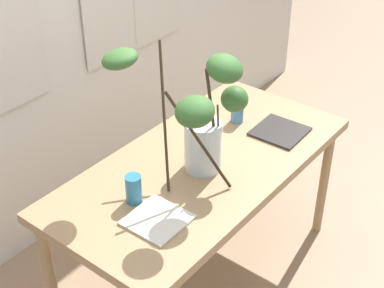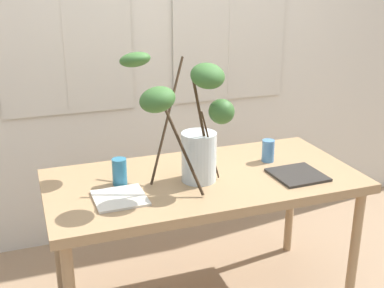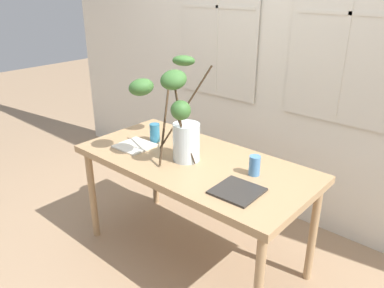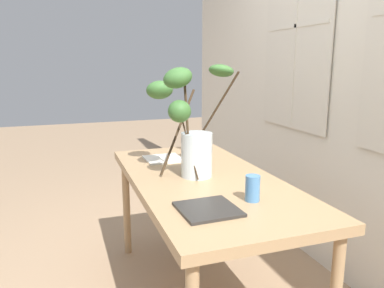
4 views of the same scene
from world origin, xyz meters
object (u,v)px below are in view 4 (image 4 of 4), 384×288
object	(u,v)px
vase_with_branches	(190,124)
plate_square_left	(163,159)
drinking_glass_blue_left	(189,149)
drinking_glass_blue_right	(253,188)
plate_square_right	(208,209)
dining_table	(204,189)

from	to	relation	value
vase_with_branches	plate_square_left	xyz separation A→B (m)	(-0.35, -0.06, -0.28)
drinking_glass_blue_left	drinking_glass_blue_right	xyz separation A→B (m)	(0.81, 0.03, -0.01)
drinking_glass_blue_left	plate_square_right	world-z (taller)	drinking_glass_blue_left
drinking_glass_blue_right	plate_square_right	size ratio (longest dim) A/B	0.49
vase_with_branches	plate_square_left	distance (m)	0.45
dining_table	drinking_glass_blue_left	xyz separation A→B (m)	(-0.41, 0.05, 0.13)
plate_square_left	plate_square_right	size ratio (longest dim) A/B	0.95
plate_square_right	vase_with_branches	bearing A→B (deg)	169.27
dining_table	drinking_glass_blue_left	size ratio (longest dim) A/B	11.89
drinking_glass_blue_left	plate_square_left	distance (m)	0.17
dining_table	drinking_glass_blue_left	bearing A→B (deg)	172.98
vase_with_branches	drinking_glass_blue_left	world-z (taller)	vase_with_branches
dining_table	plate_square_left	xyz separation A→B (m)	(-0.44, -0.11, 0.07)
plate_square_left	plate_square_right	distance (m)	0.89
drinking_glass_blue_left	drinking_glass_blue_right	world-z (taller)	drinking_glass_blue_left
dining_table	plate_square_left	distance (m)	0.46
plate_square_left	plate_square_right	bearing A→B (deg)	-2.81
drinking_glass_blue_left	plate_square_right	xyz separation A→B (m)	(0.85, -0.20, -0.06)
drinking_glass_blue_right	plate_square_left	world-z (taller)	drinking_glass_blue_right
dining_table	drinking_glass_blue_left	world-z (taller)	drinking_glass_blue_left
drinking_glass_blue_right	plate_square_left	size ratio (longest dim) A/B	0.52
plate_square_left	plate_square_right	world-z (taller)	plate_square_right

